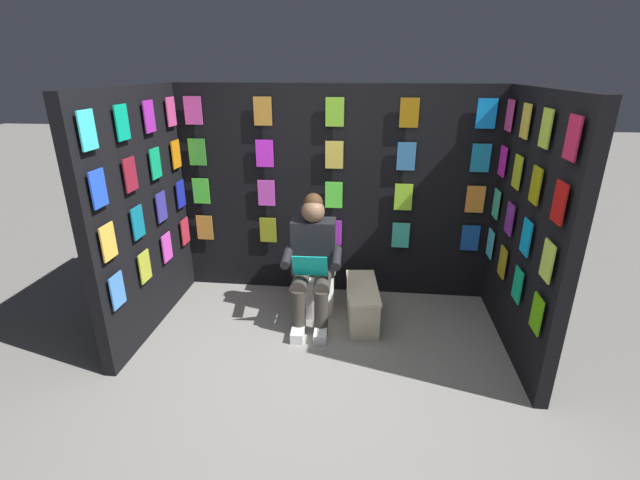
# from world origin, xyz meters

# --- Properties ---
(ground_plane) EXTENTS (30.00, 30.00, 0.00)m
(ground_plane) POSITION_xyz_m (0.00, 0.00, 0.00)
(ground_plane) COLOR gray
(display_wall_back) EXTENTS (3.19, 0.14, 2.09)m
(display_wall_back) POSITION_xyz_m (-0.00, -1.68, 1.05)
(display_wall_back) COLOR black
(display_wall_back) RESTS_ON ground
(display_wall_left) EXTENTS (0.14, 1.63, 2.09)m
(display_wall_left) POSITION_xyz_m (-1.59, -0.81, 1.05)
(display_wall_left) COLOR black
(display_wall_left) RESTS_ON ground
(display_wall_right) EXTENTS (0.14, 1.63, 2.09)m
(display_wall_right) POSITION_xyz_m (1.59, -0.81, 1.05)
(display_wall_right) COLOR black
(display_wall_right) RESTS_ON ground
(toilet) EXTENTS (0.41, 0.56, 0.77)m
(toilet) POSITION_xyz_m (0.15, -1.25, 0.33)
(toilet) COLOR white
(toilet) RESTS_ON ground
(person_reading) EXTENTS (0.53, 0.69, 1.19)m
(person_reading) POSITION_xyz_m (0.14, -1.02, 0.60)
(person_reading) COLOR black
(person_reading) RESTS_ON ground
(comic_longbox_near) EXTENTS (0.34, 0.72, 0.37)m
(comic_longbox_near) POSITION_xyz_m (-0.32, -1.02, 0.19)
(comic_longbox_near) COLOR beige
(comic_longbox_near) RESTS_ON ground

